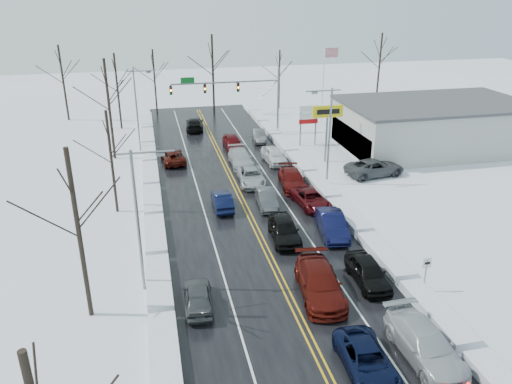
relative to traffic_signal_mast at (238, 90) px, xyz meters
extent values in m
plane|color=white|center=(-3.45, -27.99, -5.48)|extent=(160.00, 160.00, 0.00)
cube|color=black|center=(-3.45, -25.99, -5.47)|extent=(14.00, 84.00, 0.01)
cube|color=silver|center=(-11.05, -25.99, -5.48)|extent=(1.50, 72.00, 0.61)
cube|color=silver|center=(4.15, -25.99, -5.48)|extent=(1.50, 72.00, 0.61)
cylinder|color=slate|center=(5.05, 0.01, -1.48)|extent=(0.24, 0.24, 8.00)
cylinder|color=slate|center=(-1.45, 0.01, 1.02)|extent=(13.00, 0.18, 0.18)
cylinder|color=slate|center=(3.85, 0.01, -0.08)|extent=(2.33, 0.10, 2.33)
cube|color=#0C591E|center=(-5.95, 0.01, 1.42)|extent=(1.60, 0.08, 0.70)
cube|color=black|center=(0.05, 0.01, 0.37)|extent=(0.32, 0.25, 1.05)
sphere|color=#3F0705|center=(0.05, -0.15, 0.67)|extent=(0.20, 0.20, 0.20)
sphere|color=orange|center=(0.05, -0.15, 0.37)|extent=(0.22, 0.22, 0.22)
sphere|color=black|center=(0.05, -0.15, 0.07)|extent=(0.20, 0.20, 0.20)
cube|color=black|center=(-3.95, 0.01, 0.37)|extent=(0.32, 0.25, 1.05)
sphere|color=#3F0705|center=(-3.95, -0.15, 0.67)|extent=(0.20, 0.20, 0.20)
sphere|color=orange|center=(-3.95, -0.15, 0.37)|extent=(0.22, 0.22, 0.22)
sphere|color=black|center=(-3.95, -0.15, 0.07)|extent=(0.20, 0.20, 0.20)
cube|color=black|center=(-7.95, 0.01, 0.37)|extent=(0.32, 0.25, 1.05)
sphere|color=#3F0705|center=(-7.95, -0.15, 0.67)|extent=(0.20, 0.20, 0.20)
sphere|color=orange|center=(-7.95, -0.15, 0.37)|extent=(0.22, 0.22, 0.22)
sphere|color=black|center=(-7.95, -0.15, 0.07)|extent=(0.20, 0.20, 0.20)
cylinder|color=slate|center=(7.05, -11.99, -2.68)|extent=(0.20, 0.20, 5.60)
cube|color=#DAC30B|center=(7.05, -11.99, -0.08)|extent=(3.20, 0.30, 1.20)
cube|color=black|center=(7.05, -12.16, -0.08)|extent=(2.40, 0.04, 0.50)
cylinder|color=slate|center=(6.15, -5.99, -3.48)|extent=(0.16, 0.16, 4.00)
cylinder|color=slate|center=(7.95, -5.99, -3.48)|extent=(0.16, 0.16, 4.00)
cube|color=white|center=(7.05, -5.99, -1.18)|extent=(2.20, 0.22, 0.70)
cube|color=white|center=(7.05, -5.99, -1.98)|extent=(2.20, 0.22, 0.70)
cube|color=#AD0D0F|center=(7.05, -5.99, -2.68)|extent=(2.20, 0.22, 0.50)
cylinder|color=slate|center=(4.75, -35.99, -4.38)|extent=(0.08, 0.08, 2.20)
cube|color=white|center=(4.75, -35.99, -3.48)|extent=(0.55, 0.05, 0.70)
cube|color=black|center=(4.75, -36.03, -3.48)|extent=(0.35, 0.02, 0.15)
cylinder|color=silver|center=(11.55, 2.01, -0.48)|extent=(0.14, 0.14, 10.00)
cube|color=#A6A6A1|center=(20.55, -9.99, -2.98)|extent=(20.00, 12.00, 5.00)
cube|color=#262628|center=(10.60, -9.99, -3.88)|extent=(0.10, 11.00, 2.80)
cube|color=#3F3F42|center=(20.55, -9.99, -0.33)|extent=(20.40, 12.40, 0.30)
cylinder|color=slate|center=(5.05, -17.99, -0.98)|extent=(0.18, 0.18, 9.00)
cylinder|color=slate|center=(4.25, -17.99, 3.32)|extent=(3.20, 0.12, 0.12)
cube|color=slate|center=(3.45, -17.99, 3.17)|extent=(0.50, 0.25, 0.18)
cylinder|color=slate|center=(-11.95, -31.99, -0.98)|extent=(0.18, 0.18, 9.00)
cylinder|color=slate|center=(-11.15, -31.99, 3.32)|extent=(3.20, 0.12, 0.12)
cube|color=slate|center=(-10.35, -31.99, 3.17)|extent=(0.50, 0.25, 0.18)
cylinder|color=slate|center=(-11.95, -3.99, -0.98)|extent=(0.18, 0.18, 9.00)
cylinder|color=slate|center=(-11.15, -3.99, 3.32)|extent=(3.20, 0.12, 0.12)
cube|color=slate|center=(-10.35, -3.99, 3.17)|extent=(0.50, 0.25, 0.18)
cylinder|color=#2D231C|center=(-14.95, -33.99, -0.48)|extent=(0.27, 0.27, 10.00)
cylinder|color=#2D231C|center=(-13.95, -19.99, -1.23)|extent=(0.23, 0.23, 8.50)
cylinder|color=#2D231C|center=(-14.65, -5.99, -0.23)|extent=(0.28, 0.28, 10.50)
cylinder|color=#2D231C|center=(-14.25, 6.01, -0.73)|extent=(0.25, 0.25, 9.50)
cylinder|color=#2D231C|center=(-21.45, 12.01, -0.48)|extent=(0.27, 0.27, 10.00)
cylinder|color=#2D231C|center=(-9.45, 13.01, -0.98)|extent=(0.24, 0.24, 9.00)
cylinder|color=#2D231C|center=(-1.45, 11.01, 0.02)|extent=(0.29, 0.29, 11.00)
cylinder|color=#2D231C|center=(8.55, 12.51, -1.23)|extent=(0.23, 0.23, 8.50)
cylinder|color=#2D231C|center=(24.55, 13.01, -0.23)|extent=(0.28, 0.28, 10.50)
imported|color=black|center=(-1.52, -41.57, -5.48)|extent=(2.42, 4.86, 1.32)
imported|color=#4E0F0A|center=(-1.61, -35.00, -5.48)|extent=(3.10, 6.17, 1.72)
imported|color=black|center=(-1.79, -27.72, -5.48)|extent=(2.31, 4.99, 1.66)
imported|color=#3D4042|center=(-1.66, -21.68, -5.48)|extent=(1.74, 4.29, 1.38)
imported|color=#A6AAAE|center=(-1.84, -16.34, -5.48)|extent=(2.69, 5.20, 1.40)
imported|color=#AEB1B6|center=(-1.86, -11.07, -5.48)|extent=(2.25, 5.34, 1.54)
imported|color=#530B0F|center=(-1.71, -5.55, -5.48)|extent=(1.89, 4.62, 1.57)
imported|color=#B0B4B9|center=(1.74, -41.30, -5.48)|extent=(2.44, 5.71, 1.64)
imported|color=black|center=(1.80, -34.34, -5.48)|extent=(1.97, 4.62, 1.55)
imported|color=black|center=(1.90, -27.70, -5.48)|extent=(2.40, 5.19, 1.65)
imported|color=#43080C|center=(1.98, -22.51, -5.48)|extent=(2.71, 5.03, 1.34)
imported|color=#510C0A|center=(1.68, -17.98, -5.48)|extent=(2.66, 5.44, 1.52)
imported|color=silver|center=(1.71, -11.09, -5.48)|extent=(2.15, 4.78, 1.59)
imported|color=#414446|center=(1.88, -3.34, -5.48)|extent=(1.93, 4.22, 1.34)
imported|color=black|center=(-5.37, -21.24, -5.48)|extent=(1.55, 4.29, 1.41)
imported|color=#430F09|center=(-8.61, -8.80, -5.48)|extent=(2.60, 4.97, 1.34)
imported|color=black|center=(-5.05, 3.41, -5.48)|extent=(2.68, 5.44, 1.52)
imported|color=#434649|center=(-8.88, -34.57, -5.48)|extent=(1.90, 4.18, 1.39)
imported|color=#45474B|center=(10.37, -16.87, -5.48)|extent=(6.20, 3.50, 1.64)
imported|color=#424548|center=(13.59, -11.02, -5.48)|extent=(2.81, 5.48, 1.52)
imported|color=black|center=(11.71, -6.68, -5.48)|extent=(1.96, 4.34, 1.45)
camera|label=1|loc=(-10.87, -58.98, 12.05)|focal=35.00mm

